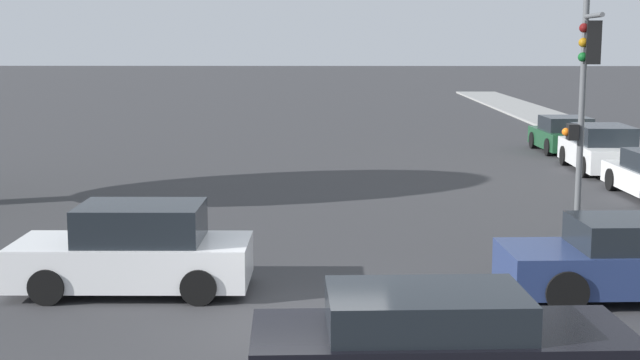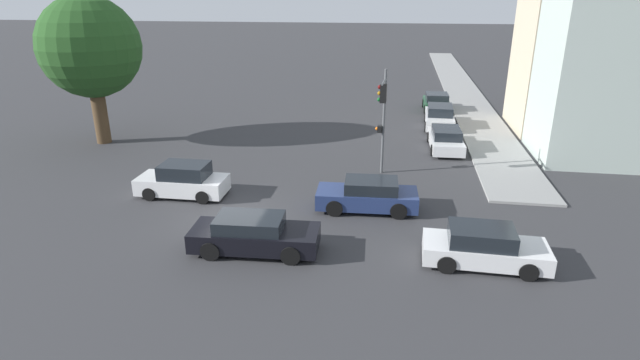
{
  "view_description": "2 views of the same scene",
  "coord_description": "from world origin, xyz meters",
  "px_view_note": "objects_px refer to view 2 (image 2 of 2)",
  "views": [
    {
      "loc": [
        0.42,
        -12.78,
        4.31
      ],
      "look_at": [
        0.17,
        2.14,
        1.99
      ],
      "focal_mm": 50.0,
      "sensor_mm": 36.0,
      "label": 1
    },
    {
      "loc": [
        6.57,
        -17.92,
        8.76
      ],
      "look_at": [
        3.31,
        2.3,
        1.1
      ],
      "focal_mm": 28.0,
      "sensor_mm": 36.0,
      "label": 2
    }
  ],
  "objects_px": {
    "traffic_signal": "(383,110)",
    "parked_car_1": "(439,117)",
    "crossing_car_1": "(484,247)",
    "crossing_car_2": "(183,181)",
    "crossing_car_3": "(368,195)",
    "parked_car_2": "(436,102)",
    "street_tree": "(90,48)",
    "crossing_car_0": "(254,234)",
    "parked_car_0": "(446,139)"
  },
  "relations": [
    {
      "from": "crossing_car_3",
      "to": "traffic_signal",
      "type": "bearing_deg",
      "value": -96.95
    },
    {
      "from": "street_tree",
      "to": "parked_car_1",
      "type": "xyz_separation_m",
      "value": [
        21.0,
        7.21,
        -5.04
      ]
    },
    {
      "from": "crossing_car_0",
      "to": "street_tree",
      "type": "bearing_deg",
      "value": 134.41
    },
    {
      "from": "crossing_car_2",
      "to": "parked_car_2",
      "type": "height_order",
      "value": "crossing_car_2"
    },
    {
      "from": "crossing_car_0",
      "to": "parked_car_2",
      "type": "xyz_separation_m",
      "value": [
        7.8,
        24.71,
        0.01
      ]
    },
    {
      "from": "crossing_car_3",
      "to": "parked_car_1",
      "type": "bearing_deg",
      "value": -107.53
    },
    {
      "from": "street_tree",
      "to": "crossing_car_1",
      "type": "xyz_separation_m",
      "value": [
        21.32,
        -11.85,
        -5.13
      ]
    },
    {
      "from": "street_tree",
      "to": "crossing_car_3",
      "type": "xyz_separation_m",
      "value": [
        17.08,
        -7.83,
        -5.11
      ]
    },
    {
      "from": "crossing_car_1",
      "to": "crossing_car_3",
      "type": "relative_size",
      "value": 0.96
    },
    {
      "from": "traffic_signal",
      "to": "crossing_car_1",
      "type": "height_order",
      "value": "traffic_signal"
    },
    {
      "from": "crossing_car_2",
      "to": "crossing_car_3",
      "type": "distance_m",
      "value": 8.5
    },
    {
      "from": "crossing_car_3",
      "to": "parked_car_2",
      "type": "relative_size",
      "value": 1.1
    },
    {
      "from": "crossing_car_1",
      "to": "parked_car_0",
      "type": "height_order",
      "value": "crossing_car_1"
    },
    {
      "from": "street_tree",
      "to": "parked_car_2",
      "type": "height_order",
      "value": "street_tree"
    },
    {
      "from": "traffic_signal",
      "to": "parked_car_2",
      "type": "xyz_separation_m",
      "value": [
        3.7,
        15.82,
        -2.75
      ]
    },
    {
      "from": "street_tree",
      "to": "crossing_car_0",
      "type": "height_order",
      "value": "street_tree"
    },
    {
      "from": "crossing_car_0",
      "to": "crossing_car_2",
      "type": "distance_m",
      "value": 6.61
    },
    {
      "from": "crossing_car_0",
      "to": "parked_car_2",
      "type": "relative_size",
      "value": 1.18
    },
    {
      "from": "crossing_car_3",
      "to": "parked_car_2",
      "type": "xyz_separation_m",
      "value": [
        4.02,
        20.36,
        0.01
      ]
    },
    {
      "from": "crossing_car_0",
      "to": "crossing_car_3",
      "type": "distance_m",
      "value": 5.77
    },
    {
      "from": "street_tree",
      "to": "traffic_signal",
      "type": "distance_m",
      "value": 17.87
    },
    {
      "from": "crossing_car_3",
      "to": "parked_car_1",
      "type": "distance_m",
      "value": 15.54
    },
    {
      "from": "street_tree",
      "to": "crossing_car_2",
      "type": "xyz_separation_m",
      "value": [
        8.59,
        -7.54,
        -5.07
      ]
    },
    {
      "from": "street_tree",
      "to": "parked_car_2",
      "type": "distance_m",
      "value": 25.07
    },
    {
      "from": "crossing_car_2",
      "to": "parked_car_0",
      "type": "height_order",
      "value": "crossing_car_2"
    },
    {
      "from": "traffic_signal",
      "to": "parked_car_1",
      "type": "bearing_deg",
      "value": -105.1
    },
    {
      "from": "traffic_signal",
      "to": "crossing_car_3",
      "type": "distance_m",
      "value": 5.32
    },
    {
      "from": "crossing_car_1",
      "to": "crossing_car_3",
      "type": "bearing_deg",
      "value": 137.93
    },
    {
      "from": "traffic_signal",
      "to": "crossing_car_3",
      "type": "xyz_separation_m",
      "value": [
        -0.32,
        -4.54,
        -2.75
      ]
    },
    {
      "from": "parked_car_0",
      "to": "parked_car_2",
      "type": "xyz_separation_m",
      "value": [
        0.05,
        10.66,
        0.04
      ]
    },
    {
      "from": "crossing_car_2",
      "to": "parked_car_1",
      "type": "xyz_separation_m",
      "value": [
        12.41,
        14.75,
        0.03
      ]
    },
    {
      "from": "traffic_signal",
      "to": "parked_car_1",
      "type": "height_order",
      "value": "traffic_signal"
    },
    {
      "from": "crossing_car_2",
      "to": "parked_car_2",
      "type": "bearing_deg",
      "value": -122.58
    },
    {
      "from": "crossing_car_1",
      "to": "parked_car_1",
      "type": "relative_size",
      "value": 0.9
    },
    {
      "from": "traffic_signal",
      "to": "parked_car_2",
      "type": "relative_size",
      "value": 1.35
    },
    {
      "from": "parked_car_1",
      "to": "traffic_signal",
      "type": "bearing_deg",
      "value": 162.48
    },
    {
      "from": "street_tree",
      "to": "crossing_car_3",
      "type": "bearing_deg",
      "value": -24.62
    },
    {
      "from": "street_tree",
      "to": "traffic_signal",
      "type": "bearing_deg",
      "value": -10.72
    },
    {
      "from": "crossing_car_2",
      "to": "parked_car_1",
      "type": "bearing_deg",
      "value": -130.72
    },
    {
      "from": "crossing_car_1",
      "to": "parked_car_0",
      "type": "distance_m",
      "value": 13.72
    },
    {
      "from": "parked_car_1",
      "to": "crossing_car_2",
      "type": "bearing_deg",
      "value": 141.32
    },
    {
      "from": "traffic_signal",
      "to": "parked_car_1",
      "type": "xyz_separation_m",
      "value": [
        3.6,
        10.5,
        -2.68
      ]
    },
    {
      "from": "street_tree",
      "to": "crossing_car_1",
      "type": "bearing_deg",
      "value": -29.06
    },
    {
      "from": "street_tree",
      "to": "crossing_car_2",
      "type": "relative_size",
      "value": 2.16
    },
    {
      "from": "traffic_signal",
      "to": "crossing_car_0",
      "type": "bearing_deg",
      "value": 69.04
    },
    {
      "from": "traffic_signal",
      "to": "crossing_car_2",
      "type": "bearing_deg",
      "value": 29.56
    },
    {
      "from": "traffic_signal",
      "to": "crossing_car_3",
      "type": "height_order",
      "value": "traffic_signal"
    },
    {
      "from": "crossing_car_0",
      "to": "parked_car_0",
      "type": "distance_m",
      "value": 16.05
    },
    {
      "from": "parked_car_2",
      "to": "crossing_car_0",
      "type": "bearing_deg",
      "value": 161.16
    },
    {
      "from": "crossing_car_0",
      "to": "crossing_car_1",
      "type": "relative_size",
      "value": 1.11
    }
  ]
}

